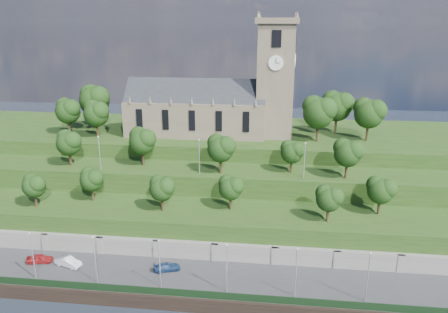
# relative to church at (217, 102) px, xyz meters

# --- Properties ---
(ground) EXTENTS (320.00, 320.00, 0.00)m
(ground) POSITION_rel_church_xyz_m (-0.79, -45.98, -22.52)
(ground) COLOR black
(ground) RESTS_ON ground
(promenade) EXTENTS (160.00, 12.00, 2.00)m
(promenade) POSITION_rel_church_xyz_m (-0.79, -39.98, -21.52)
(promenade) COLOR #2D2D30
(promenade) RESTS_ON ground
(quay_wall) EXTENTS (160.00, 0.50, 2.20)m
(quay_wall) POSITION_rel_church_xyz_m (-0.79, -46.03, -21.42)
(quay_wall) COLOR black
(quay_wall) RESTS_ON ground
(fence) EXTENTS (160.00, 0.10, 1.20)m
(fence) POSITION_rel_church_xyz_m (-0.79, -45.38, -19.92)
(fence) COLOR black
(fence) RESTS_ON promenade
(retaining_wall) EXTENTS (160.00, 2.10, 5.00)m
(retaining_wall) POSITION_rel_church_xyz_m (-0.79, -34.01, -20.02)
(retaining_wall) COLOR slate
(retaining_wall) RESTS_ON ground
(embankment_lower) EXTENTS (160.00, 12.00, 8.00)m
(embankment_lower) POSITION_rel_church_xyz_m (-0.79, -27.98, -18.52)
(embankment_lower) COLOR #1F3913
(embankment_lower) RESTS_ON ground
(embankment_upper) EXTENTS (160.00, 10.00, 12.00)m
(embankment_upper) POSITION_rel_church_xyz_m (-0.79, -16.98, -16.52)
(embankment_upper) COLOR #1F3913
(embankment_upper) RESTS_ON ground
(hilltop) EXTENTS (160.00, 32.00, 15.00)m
(hilltop) POSITION_rel_church_xyz_m (-0.79, 4.02, -15.02)
(hilltop) COLOR #1F3913
(hilltop) RESTS_ON ground
(church) EXTENTS (38.60, 12.35, 27.60)m
(church) POSITION_rel_church_xyz_m (0.00, 0.00, 0.00)
(church) COLOR brown
(church) RESTS_ON hilltop
(trees_lower) EXTENTS (66.33, 8.43, 6.88)m
(trees_lower) POSITION_rel_church_xyz_m (2.29, -27.88, -10.11)
(trees_lower) COLOR black
(trees_lower) RESTS_ON embankment_lower
(trees_upper) EXTENTS (60.77, 8.27, 7.98)m
(trees_upper) POSITION_rel_church_xyz_m (-0.12, -17.81, -5.38)
(trees_upper) COLOR black
(trees_upper) RESTS_ON embankment_upper
(trees_hilltop) EXTENTS (75.10, 16.21, 10.84)m
(trees_hilltop) POSITION_rel_church_xyz_m (1.01, -0.97, -0.84)
(trees_hilltop) COLOR black
(trees_hilltop) RESTS_ON hilltop
(lamp_posts_promenade) EXTENTS (60.36, 0.36, 7.98)m
(lamp_posts_promenade) POSITION_rel_church_xyz_m (-2.79, -43.48, -15.92)
(lamp_posts_promenade) COLOR #B2B2B7
(lamp_posts_promenade) RESTS_ON promenade
(lamp_posts_upper) EXTENTS (40.36, 0.36, 7.06)m
(lamp_posts_upper) POSITION_rel_church_xyz_m (-0.79, -19.98, -6.40)
(lamp_posts_upper) COLOR #B2B2B7
(lamp_posts_upper) RESTS_ON embankment_upper
(car_left) EXTENTS (4.46, 2.55, 1.43)m
(car_left) POSITION_rel_church_xyz_m (-24.63, -38.90, -19.81)
(car_left) COLOR maroon
(car_left) RESTS_ON promenade
(car_middle) EXTENTS (4.82, 2.88, 1.50)m
(car_middle) POSITION_rel_church_xyz_m (-19.41, -39.39, -19.77)
(car_middle) COLOR silver
(car_middle) RESTS_ON promenade
(car_right) EXTENTS (4.62, 3.10, 1.24)m
(car_right) POSITION_rel_church_xyz_m (-2.98, -38.79, -19.90)
(car_right) COLOR navy
(car_right) RESTS_ON promenade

